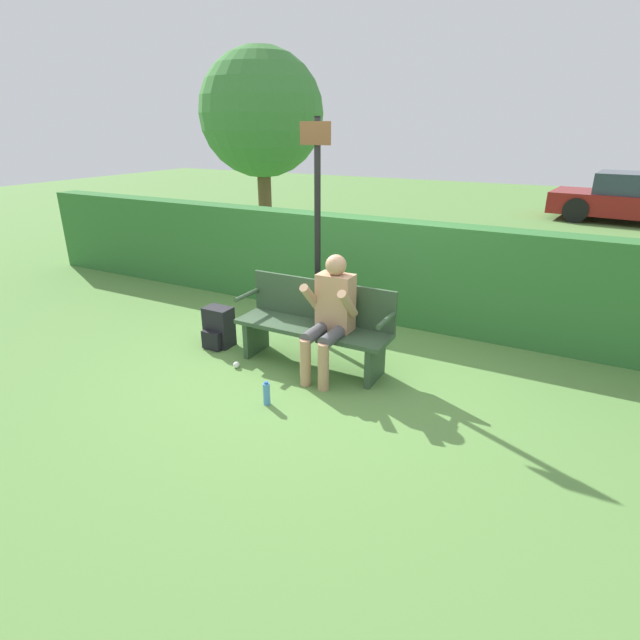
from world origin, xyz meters
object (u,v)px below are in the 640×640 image
at_px(signpost, 317,225).
at_px(parked_car, 635,199).
at_px(park_bench, 315,324).
at_px(water_bottle, 267,394).
at_px(tree, 262,114).
at_px(person_seated, 331,312).
at_px(backpack, 218,328).

distance_m(signpost, parked_car, 11.55).
height_order(park_bench, signpost, signpost).
xyz_separation_m(water_bottle, tree, (-3.97, 5.92, 2.53)).
bearing_deg(tree, signpost, -50.13).
relative_size(signpost, parked_car, 0.60).
height_order(park_bench, tree, tree).
bearing_deg(park_bench, water_bottle, -88.89).
bearing_deg(water_bottle, signpost, 100.14).
relative_size(person_seated, parked_car, 0.30).
height_order(person_seated, water_bottle, person_seated).
bearing_deg(park_bench, tree, 128.63).
relative_size(park_bench, water_bottle, 7.19).
bearing_deg(person_seated, park_bench, 152.66).
bearing_deg(water_bottle, tree, 123.87).
xyz_separation_m(backpack, parked_car, (4.59, 11.57, 0.39)).
height_order(signpost, parked_car, signpost).
bearing_deg(person_seated, water_bottle, -105.37).
bearing_deg(signpost, person_seated, -52.15).
xyz_separation_m(park_bench, signpost, (-0.25, 0.51, 0.95)).
height_order(water_bottle, tree, tree).
bearing_deg(person_seated, tree, 129.63).
bearing_deg(person_seated, signpost, 127.85).
bearing_deg(water_bottle, park_bench, 91.11).
xyz_separation_m(signpost, tree, (-3.71, 4.44, 1.24)).
bearing_deg(park_bench, backpack, -174.24).
bearing_deg(backpack, person_seated, -0.24).
bearing_deg(person_seated, parked_car, 74.90).
relative_size(person_seated, water_bottle, 5.30).
bearing_deg(signpost, backpack, -147.04).
xyz_separation_m(backpack, water_bottle, (1.24, -0.85, -0.11)).
bearing_deg(backpack, signpost, 32.96).
relative_size(water_bottle, signpost, 0.09).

